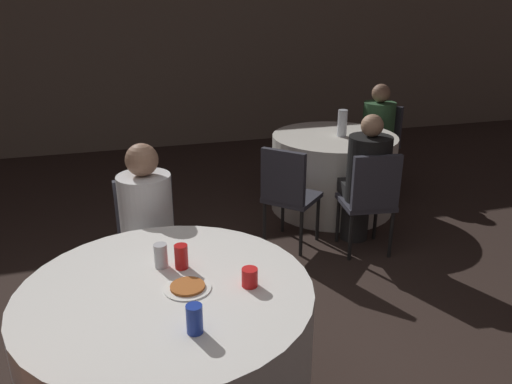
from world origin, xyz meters
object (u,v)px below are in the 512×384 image
object	(u,v)px
pizza_plate_near	(188,287)
bottle_far	(342,123)
table_near	(171,356)
person_white_shirt	(149,234)
soda_can_blue	(195,319)
chair_near_north	(147,233)
soda_can_silver	(161,256)
person_green_jacket	(375,135)
soda_can_red	(181,257)
chair_far_southwest	(288,189)
chair_far_south	(371,195)
chair_far_northeast	(381,137)
person_black_shirt	(364,181)
table_far	(333,172)

from	to	relation	value
pizza_plate_near	bottle_far	bearing A→B (deg)	51.00
table_near	person_white_shirt	world-z (taller)	person_white_shirt
person_white_shirt	soda_can_blue	bearing A→B (deg)	93.19
chair_near_north	pizza_plate_near	xyz separation A→B (m)	(0.10, -1.12, 0.23)
soda_can_silver	bottle_far	world-z (taller)	bottle_far
person_green_jacket	soda_can_red	size ratio (longest dim) A/B	9.30
chair_far_southwest	person_white_shirt	xyz separation A→B (m)	(-1.17, -0.67, 0.06)
soda_can_red	table_near	bearing A→B (deg)	-120.72
pizza_plate_near	person_white_shirt	bearing A→B (deg)	96.08
table_near	soda_can_blue	xyz separation A→B (m)	(0.07, -0.35, 0.44)
chair_near_north	chair_far_south	world-z (taller)	same
table_near	chair_far_northeast	xyz separation A→B (m)	(2.74, 2.87, 0.15)
chair_near_north	chair_far_northeast	world-z (taller)	same
table_near	pizza_plate_near	size ratio (longest dim) A/B	6.22
chair_far_south	pizza_plate_near	size ratio (longest dim) A/B	4.05
chair_far_southwest	soda_can_red	distance (m)	1.80
person_black_shirt	person_white_shirt	bearing A→B (deg)	-155.94
table_near	table_far	bearing A→B (deg)	50.46
soda_can_blue	bottle_far	xyz separation A→B (m)	(1.88, 2.61, 0.07)
table_far	soda_can_red	world-z (taller)	soda_can_red
table_near	chair_near_north	world-z (taller)	chair_near_north
chair_far_southwest	person_white_shirt	bearing A→B (deg)	-104.28
person_white_shirt	soda_can_silver	xyz separation A→B (m)	(0.01, -0.72, 0.22)
table_far	chair_far_southwest	distance (m)	1.03
person_white_shirt	bottle_far	xyz separation A→B (m)	(1.96, 1.33, 0.29)
chair_far_northeast	soda_can_blue	size ratio (longest dim) A/B	7.21
chair_far_southwest	person_black_shirt	xyz separation A→B (m)	(0.62, -0.15, 0.06)
soda_can_silver	person_white_shirt	bearing A→B (deg)	90.90
chair_far_south	soda_can_silver	size ratio (longest dim) A/B	7.21
chair_near_north	chair_far_northeast	distance (m)	3.28
soda_can_silver	chair_far_northeast	bearing A→B (deg)	44.23
chair_far_south	person_black_shirt	xyz separation A→B (m)	(0.02, 0.16, 0.06)
table_near	person_white_shirt	distance (m)	0.95
chair_far_south	soda_can_blue	distance (m)	2.37
person_black_shirt	soda_can_red	world-z (taller)	person_black_shirt
table_near	bottle_far	size ratio (longest dim) A/B	5.29
chair_near_north	soda_can_red	size ratio (longest dim) A/B	7.21
table_near	bottle_far	bearing A→B (deg)	49.19
chair_far_southwest	table_far	bearing A→B (deg)	90.00
chair_far_southwest	person_green_jacket	world-z (taller)	person_green_jacket
person_white_shirt	pizza_plate_near	size ratio (longest dim) A/B	5.37
chair_near_north	person_white_shirt	bearing A→B (deg)	90.00
chair_far_south	soda_can_silver	world-z (taller)	chair_far_south
person_black_shirt	pizza_plate_near	bearing A→B (deg)	-130.85
table_near	person_black_shirt	size ratio (longest dim) A/B	1.17
person_green_jacket	soda_can_blue	distance (m)	4.04
person_green_jacket	soda_can_silver	size ratio (longest dim) A/B	9.30
table_near	chair_far_southwest	world-z (taller)	chair_far_southwest
soda_can_red	bottle_far	bearing A→B (deg)	48.49
table_far	chair_far_southwest	xyz separation A→B (m)	(-0.73, -0.71, 0.15)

